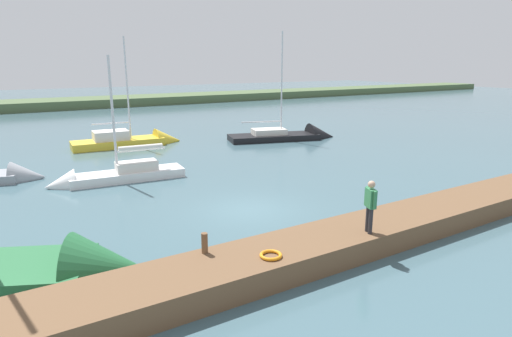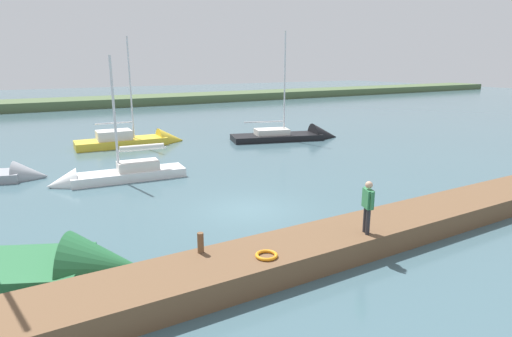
{
  "view_description": "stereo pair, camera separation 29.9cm",
  "coord_description": "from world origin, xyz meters",
  "px_view_note": "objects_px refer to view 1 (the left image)",
  "views": [
    {
      "loc": [
        8.76,
        15.0,
        6.24
      ],
      "look_at": [
        -1.25,
        -1.5,
        1.37
      ],
      "focal_mm": 29.61,
      "sensor_mm": 36.0,
      "label": 1
    },
    {
      "loc": [
        8.5,
        15.15,
        6.24
      ],
      "look_at": [
        -1.25,
        -1.5,
        1.37
      ],
      "focal_mm": 29.61,
      "sensor_mm": 36.0,
      "label": 2
    }
  ],
  "objects_px": {
    "sailboat_far_left": "(294,138)",
    "person_on_dock": "(370,203)",
    "life_ring_buoy": "(271,255)",
    "sailboat_near_dock": "(110,178)",
    "sailboat_far_right": "(16,275)",
    "mooring_post_near": "(205,243)",
    "sailboat_mid_channel": "(136,143)"
  },
  "relations": [
    {
      "from": "life_ring_buoy",
      "to": "sailboat_near_dock",
      "type": "distance_m",
      "value": 13.45
    },
    {
      "from": "mooring_post_near",
      "to": "sailboat_mid_channel",
      "type": "relative_size",
      "value": 0.07
    },
    {
      "from": "sailboat_far_left",
      "to": "sailboat_mid_channel",
      "type": "distance_m",
      "value": 12.77
    },
    {
      "from": "life_ring_buoy",
      "to": "mooring_post_near",
      "type": "bearing_deg",
      "value": -38.97
    },
    {
      "from": "mooring_post_near",
      "to": "sailboat_far_left",
      "type": "height_order",
      "value": "sailboat_far_left"
    },
    {
      "from": "life_ring_buoy",
      "to": "sailboat_near_dock",
      "type": "height_order",
      "value": "sailboat_near_dock"
    },
    {
      "from": "sailboat_near_dock",
      "to": "sailboat_mid_channel",
      "type": "relative_size",
      "value": 0.8
    },
    {
      "from": "sailboat_far_left",
      "to": "mooring_post_near",
      "type": "bearing_deg",
      "value": -116.76
    },
    {
      "from": "sailboat_far_left",
      "to": "sailboat_mid_channel",
      "type": "bearing_deg",
      "value": 176.68
    },
    {
      "from": "life_ring_buoy",
      "to": "sailboat_near_dock",
      "type": "xyz_separation_m",
      "value": [
        1.59,
        -13.34,
        -0.61
      ]
    },
    {
      "from": "mooring_post_near",
      "to": "sailboat_near_dock",
      "type": "height_order",
      "value": "sailboat_near_dock"
    },
    {
      "from": "sailboat_far_left",
      "to": "person_on_dock",
      "type": "distance_m",
      "value": 21.92
    },
    {
      "from": "sailboat_near_dock",
      "to": "person_on_dock",
      "type": "xyz_separation_m",
      "value": [
        -5.34,
        13.5,
        1.59
      ]
    },
    {
      "from": "sailboat_far_right",
      "to": "person_on_dock",
      "type": "height_order",
      "value": "sailboat_far_right"
    },
    {
      "from": "sailboat_far_left",
      "to": "sailboat_near_dock",
      "type": "bearing_deg",
      "value": -145.59
    },
    {
      "from": "mooring_post_near",
      "to": "person_on_dock",
      "type": "distance_m",
      "value": 5.49
    },
    {
      "from": "life_ring_buoy",
      "to": "sailboat_far_right",
      "type": "height_order",
      "value": "sailboat_far_right"
    },
    {
      "from": "sailboat_near_dock",
      "to": "sailboat_mid_channel",
      "type": "xyz_separation_m",
      "value": [
        -4.15,
        -9.64,
        -0.04
      ]
    },
    {
      "from": "sailboat_far_right",
      "to": "sailboat_far_left",
      "type": "bearing_deg",
      "value": 60.0
    },
    {
      "from": "person_on_dock",
      "to": "mooring_post_near",
      "type": "bearing_deg",
      "value": -173.49
    },
    {
      "from": "sailboat_far_left",
      "to": "sailboat_mid_channel",
      "type": "height_order",
      "value": "sailboat_far_left"
    },
    {
      "from": "sailboat_near_dock",
      "to": "sailboat_mid_channel",
      "type": "height_order",
      "value": "sailboat_mid_channel"
    },
    {
      "from": "life_ring_buoy",
      "to": "sailboat_near_dock",
      "type": "relative_size",
      "value": 0.09
    },
    {
      "from": "sailboat_far_left",
      "to": "person_on_dock",
      "type": "height_order",
      "value": "sailboat_far_left"
    },
    {
      "from": "sailboat_far_left",
      "to": "sailboat_far_right",
      "type": "height_order",
      "value": "sailboat_far_right"
    },
    {
      "from": "person_on_dock",
      "to": "sailboat_far_left",
      "type": "bearing_deg",
      "value": 81.48
    },
    {
      "from": "mooring_post_near",
      "to": "sailboat_far_left",
      "type": "distance_m",
      "value": 23.87
    },
    {
      "from": "mooring_post_near",
      "to": "sailboat_near_dock",
      "type": "bearing_deg",
      "value": -89.66
    },
    {
      "from": "sailboat_near_dock",
      "to": "sailboat_far_right",
      "type": "xyz_separation_m",
      "value": [
        4.78,
        9.35,
        -0.07
      ]
    },
    {
      "from": "person_on_dock",
      "to": "sailboat_far_right",
      "type": "bearing_deg",
      "value": 179.0
    },
    {
      "from": "mooring_post_near",
      "to": "sailboat_near_dock",
      "type": "relative_size",
      "value": 0.08
    },
    {
      "from": "sailboat_far_left",
      "to": "sailboat_far_right",
      "type": "xyz_separation_m",
      "value": [
        20.99,
        14.8,
        0.05
      ]
    }
  ]
}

